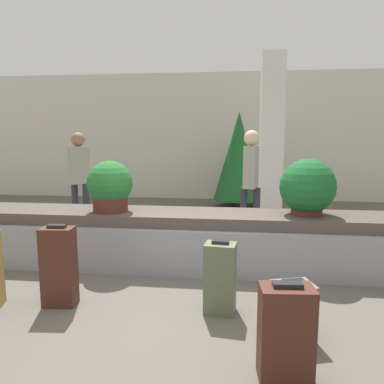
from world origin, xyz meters
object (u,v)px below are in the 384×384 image
Objects in this scene: pillar at (271,137)px; decorated_tree at (239,156)px; suitcase_3 at (286,333)px; suitcase_4 at (293,310)px; potted_plant_1 at (307,188)px; traveler_0 at (251,175)px; suitcase_0 at (220,278)px; traveler_1 at (79,172)px; potted_plant_0 at (110,187)px; suitcase_5 at (59,266)px.

pillar is 1.28m from decorated_tree.
suitcase_3 is 1.41× the size of suitcase_4.
pillar is 5.38m from suitcase_3.
potted_plant_1 is 1.46m from traveler_0.
decorated_tree reaches higher than traveler_0.
traveler_1 is at bearing 138.43° from suitcase_0.
traveler_0 is (-0.25, 2.92, 0.79)m from suitcase_4.
traveler_0 is at bearing -48.39° from traveler_1.
potted_plant_0 is (-1.42, 1.16, 0.66)m from suitcase_0.
suitcase_5 is 1.34m from potted_plant_0.
suitcase_5 is at bearing 158.03° from traveler_0.
suitcase_4 is at bearing -37.04° from potted_plant_0.
traveler_1 is 3.69m from decorated_tree.
potted_plant_0 is (-1.90, 2.07, 0.67)m from suitcase_3.
suitcase_3 is at bearing -102.83° from potted_plant_1.
suitcase_3 is at bearing -119.70° from suitcase_4.
suitcase_4 is 1.81m from potted_plant_1.
pillar is 5.07× the size of potted_plant_0.
pillar reaches higher than suitcase_4.
suitcase_4 is (0.13, 0.55, -0.10)m from suitcase_3.
suitcase_3 is 6.31m from decorated_tree.
suitcase_5 is at bearing -118.10° from pillar.
suitcase_5 is at bearing -113.40° from traveler_1.
traveler_0 is (-0.62, 1.32, 0.02)m from potted_plant_1.
potted_plant_0 is 0.37× the size of traveler_0.
pillar is at bearing 56.89° from suitcase_5.
suitcase_0 is 2.67m from traveler_0.
suitcase_4 is at bearing -92.35° from pillar.
suitcase_0 is 0.86× the size of suitcase_5.
suitcase_3 is 3.54m from traveler_0.
suitcase_0 is at bearing -91.69° from decorated_tree.
potted_plant_1 is at bearing 72.35° from suitcase_3.
potted_plant_0 is at bearing -125.14° from pillar.
traveler_0 reaches higher than traveler_1.
pillar reaches higher than traveler_0.
potted_plant_1 reaches higher than potted_plant_0.
pillar reaches higher than decorated_tree.
pillar is 5.07m from suitcase_5.
traveler_1 is at bearing 104.57° from suitcase_5.
potted_plant_1 is 4.18m from decorated_tree.
potted_plant_0 is 0.29× the size of decorated_tree.
suitcase_4 is 0.61× the size of suitcase_5.
suitcase_0 is 0.40× the size of traveler_0.
pillar is at bearing 93.21° from potted_plant_1.
traveler_1 is at bearing 98.51° from traveler_0.
pillar is 4.70× the size of suitcase_0.
suitcase_0 is at bearing 131.79° from suitcase_4.
suitcase_4 is at bearing -161.13° from traveler_0.
suitcase_3 is (0.47, -0.91, -0.00)m from suitcase_0.
suitcase_5 is 0.47× the size of traveler_1.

